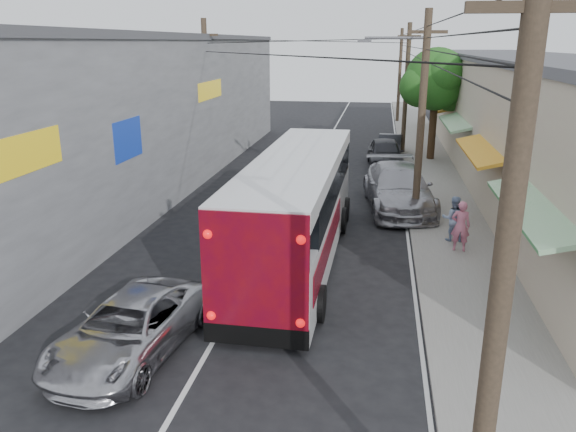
% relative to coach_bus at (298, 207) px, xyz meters
% --- Properties ---
extents(ground, '(120.00, 120.00, 0.00)m').
position_rel_coach_bus_xyz_m(ground, '(-1.20, -8.77, -1.78)').
color(ground, black).
rests_on(ground, ground).
extents(sidewalk, '(3.00, 80.00, 0.12)m').
position_rel_coach_bus_xyz_m(sidewalk, '(5.30, 11.23, -1.72)').
color(sidewalk, slate).
rests_on(sidewalk, ground).
extents(building_right, '(7.09, 40.00, 6.25)m').
position_rel_coach_bus_xyz_m(building_right, '(9.79, 13.23, 1.37)').
color(building_right, '#AFA58B').
rests_on(building_right, ground).
extents(building_left, '(7.20, 36.00, 7.25)m').
position_rel_coach_bus_xyz_m(building_left, '(-9.70, 9.22, 1.87)').
color(building_left, gray).
rests_on(building_left, ground).
extents(utility_poles, '(11.80, 45.28, 8.00)m').
position_rel_coach_bus_xyz_m(utility_poles, '(1.92, 11.55, 2.35)').
color(utility_poles, '#473828').
rests_on(utility_poles, ground).
extents(street_tree, '(4.40, 4.00, 6.60)m').
position_rel_coach_bus_xyz_m(street_tree, '(5.67, 17.24, 2.89)').
color(street_tree, '#3F2B19').
rests_on(street_tree, ground).
extents(coach_bus, '(2.87, 11.98, 3.44)m').
position_rel_coach_bus_xyz_m(coach_bus, '(0.00, 0.00, 0.00)').
color(coach_bus, silver).
rests_on(coach_bus, ground).
extents(jeepney, '(2.77, 5.04, 1.34)m').
position_rel_coach_bus_xyz_m(jeepney, '(-2.88, -6.51, -1.11)').
color(jeepney, '#B4B2B9').
rests_on(jeepney, ground).
extents(parked_suv, '(3.36, 6.64, 1.85)m').
position_rel_coach_bus_xyz_m(parked_suv, '(3.40, 6.43, -0.86)').
color(parked_suv, '#9A9AA1').
rests_on(parked_suv, ground).
extents(parked_car_mid, '(2.23, 4.87, 1.62)m').
position_rel_coach_bus_xyz_m(parked_car_mid, '(2.88, 14.86, -0.97)').
color(parked_car_mid, '#25252A').
rests_on(parked_car_mid, ground).
extents(parked_car_far, '(1.61, 4.05, 1.31)m').
position_rel_coach_bus_xyz_m(parked_car_far, '(3.16, 18.23, -1.13)').
color(parked_car_far, black).
rests_on(parked_car_far, ground).
extents(pedestrian_near, '(0.67, 0.48, 1.73)m').
position_rel_coach_bus_xyz_m(pedestrian_near, '(5.31, 1.32, -0.80)').
color(pedestrian_near, '#C16682').
rests_on(pedestrian_near, sidewalk).
extents(pedestrian_far, '(0.80, 0.63, 1.61)m').
position_rel_coach_bus_xyz_m(pedestrian_far, '(5.20, 2.32, -0.85)').
color(pedestrian_far, '#8097BB').
rests_on(pedestrian_far, sidewalk).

